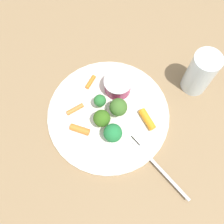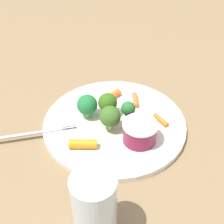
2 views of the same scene
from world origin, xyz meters
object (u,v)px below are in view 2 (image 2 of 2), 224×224
(broccoli_floret_2, at_px, (87,105))
(sauce_cup, at_px, (140,132))
(plate, at_px, (114,124))
(drinking_glass, at_px, (94,207))
(fork, at_px, (32,133))
(broccoli_floret_0, at_px, (110,117))
(carrot_stick_2, at_px, (112,96))
(carrot_stick_1, at_px, (161,120))
(broccoli_floret_3, at_px, (128,108))
(carrot_stick_3, at_px, (135,100))
(broccoli_floret_1, at_px, (108,103))
(carrot_stick_0, at_px, (83,144))

(broccoli_floret_2, bearing_deg, sauce_cup, -138.52)
(plate, relative_size, drinking_glass, 2.47)
(sauce_cup, relative_size, fork, 0.37)
(broccoli_floret_0, distance_m, carrot_stick_2, 0.10)
(broccoli_floret_0, relative_size, carrot_stick_1, 1.42)
(plate, bearing_deg, broccoli_floret_3, -81.54)
(carrot_stick_1, height_order, carrot_stick_3, same)
(carrot_stick_3, bearing_deg, plate, 130.41)
(sauce_cup, bearing_deg, broccoli_floret_1, 24.74)
(carrot_stick_1, bearing_deg, carrot_stick_2, 37.93)
(sauce_cup, distance_m, carrot_stick_3, 0.12)
(carrot_stick_1, bearing_deg, carrot_stick_3, 22.01)
(fork, relative_size, drinking_glass, 1.55)
(sauce_cup, distance_m, broccoli_floret_1, 0.10)
(carrot_stick_1, bearing_deg, drinking_glass, 137.34)
(carrot_stick_1, relative_size, carrot_stick_3, 0.88)
(broccoli_floret_0, bearing_deg, carrot_stick_1, -92.58)
(carrot_stick_3, bearing_deg, sauce_cup, 166.15)
(broccoli_floret_0, distance_m, broccoli_floret_2, 0.06)
(carrot_stick_0, xyz_separation_m, drinking_glass, (-0.16, 0.01, 0.04))
(broccoli_floret_1, bearing_deg, carrot_stick_3, -69.69)
(sauce_cup, xyz_separation_m, broccoli_floret_0, (0.04, 0.05, 0.01))
(carrot_stick_3, distance_m, drinking_glass, 0.31)
(broccoli_floret_1, height_order, carrot_stick_1, broccoli_floret_1)
(sauce_cup, distance_m, carrot_stick_2, 0.14)
(sauce_cup, distance_m, fork, 0.21)
(broccoli_floret_1, xyz_separation_m, carrot_stick_1, (-0.05, -0.10, -0.03))
(broccoli_floret_0, bearing_deg, carrot_stick_2, -15.87)
(broccoli_floret_2, height_order, carrot_stick_2, broccoli_floret_2)
(broccoli_floret_2, xyz_separation_m, broccoli_floret_3, (-0.03, -0.08, -0.00))
(carrot_stick_0, relative_size, fork, 0.29)
(carrot_stick_1, bearing_deg, broccoli_floret_2, 68.70)
(carrot_stick_1, distance_m, carrot_stick_3, 0.08)
(broccoli_floret_2, distance_m, fork, 0.12)
(carrot_stick_3, bearing_deg, broccoli_floret_1, 110.31)
(plate, height_order, carrot_stick_3, carrot_stick_3)
(carrot_stick_0, bearing_deg, carrot_stick_3, -51.94)
(plate, relative_size, carrot_stick_0, 5.56)
(sauce_cup, bearing_deg, carrot_stick_1, -56.81)
(broccoli_floret_2, xyz_separation_m, carrot_stick_3, (0.02, -0.11, -0.02))
(broccoli_floret_2, bearing_deg, carrot_stick_0, 163.47)
(plate, height_order, carrot_stick_2, carrot_stick_2)
(sauce_cup, bearing_deg, carrot_stick_2, 8.06)
(carrot_stick_3, bearing_deg, broccoli_floret_2, 100.49)
(broccoli_floret_3, height_order, drinking_glass, drinking_glass)
(plate, distance_m, fork, 0.17)
(carrot_stick_2, xyz_separation_m, drinking_glass, (-0.29, 0.10, 0.04))
(sauce_cup, distance_m, carrot_stick_1, 0.07)
(broccoli_floret_3, relative_size, carrot_stick_0, 0.85)
(carrot_stick_3, relative_size, fork, 0.24)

